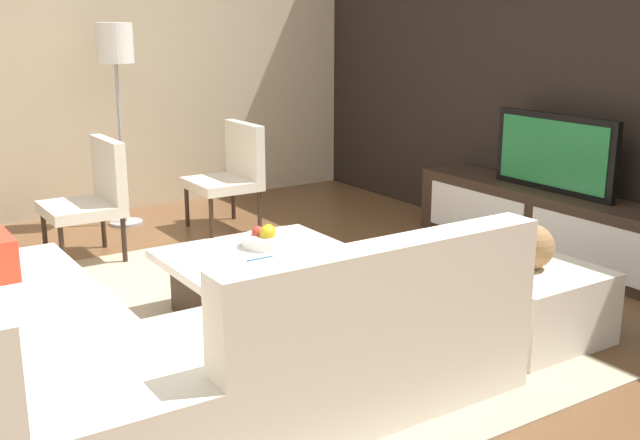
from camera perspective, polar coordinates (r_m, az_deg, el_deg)
The scene contains 15 objects.
ground_plane at distance 4.47m, azimuth -4.42°, elevation -7.88°, with size 14.00×14.00×0.00m, color brown.
feature_wall_back at distance 5.92m, azimuth 19.27°, elevation 10.90°, with size 6.40×0.12×2.80m, color black.
side_wall_left at distance 7.17m, azimuth -15.94°, elevation 11.70°, with size 0.12×5.20×2.80m, color beige.
area_rug at distance 4.55m, azimuth -5.04°, elevation -7.41°, with size 3.39×2.48×0.01m, color tan.
media_console at distance 5.86m, azimuth 16.49°, elevation -0.34°, with size 2.32×0.45×0.50m.
television at distance 5.75m, azimuth 16.88°, elevation 4.75°, with size 1.04×0.06×0.56m.
sectional_couch at distance 3.61m, azimuth -12.25°, elevation -9.02°, with size 2.29×2.43×0.83m.
coffee_table at distance 4.52m, azimuth -3.97°, elevation -4.86°, with size 1.02×1.07×0.38m.
accent_chair_near at distance 5.80m, azimuth -16.34°, elevation 1.95°, with size 0.54×0.52×0.87m.
floor_lamp at distance 6.60m, azimuth -14.86°, elevation 11.51°, with size 0.30×0.30×1.67m.
ottoman at distance 4.41m, azimuth 15.06°, elevation -5.92°, with size 0.70×0.70×0.40m, color beige.
fruit_bowl at distance 4.65m, azimuth -4.03°, elevation -1.36°, with size 0.28×0.28×0.14m.
accent_chair_far at distance 6.44m, azimuth -6.50°, elevation 3.71°, with size 0.55×0.51×0.87m.
decorative_ball at distance 4.31m, azimuth 15.35°, elevation -1.90°, with size 0.24×0.24×0.24m, color #997247.
book_stack at distance 4.22m, azimuth -3.96°, elevation -3.39°, with size 0.18×0.15×0.05m.
Camera 1 is at (3.63, -1.97, 1.72)m, focal length 43.38 mm.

